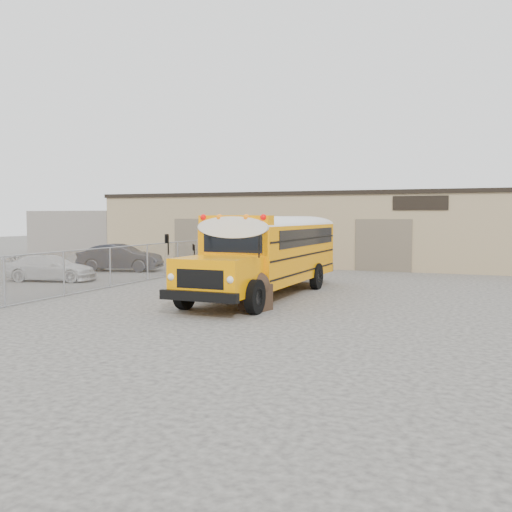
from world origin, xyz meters
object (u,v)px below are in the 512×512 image
at_px(tarp_bundle, 256,290).
at_px(car_white, 51,268).
at_px(car_dark, 120,258).
at_px(school_bus_left, 249,246).
at_px(school_bus_right, 317,241).

relative_size(tarp_bundle, car_white, 0.30).
distance_m(tarp_bundle, car_dark, 15.79).
height_order(school_bus_left, car_dark, school_bus_left).
xyz_separation_m(school_bus_left, school_bus_right, (4.15, -0.89, 0.35)).
distance_m(school_bus_left, car_white, 10.38).
relative_size(school_bus_left, car_dark, 1.95).
distance_m(car_white, car_dark, 5.48).
bearing_deg(tarp_bundle, school_bus_right, 94.55).
height_order(school_bus_right, car_white, school_bus_right).
distance_m(school_bus_right, car_dark, 11.59).
bearing_deg(car_white, school_bus_right, -76.53).
bearing_deg(car_dark, car_white, 162.89).
distance_m(tarp_bundle, car_white, 13.27).
bearing_deg(school_bus_right, car_white, -152.13).
bearing_deg(tarp_bundle, car_white, 160.82).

